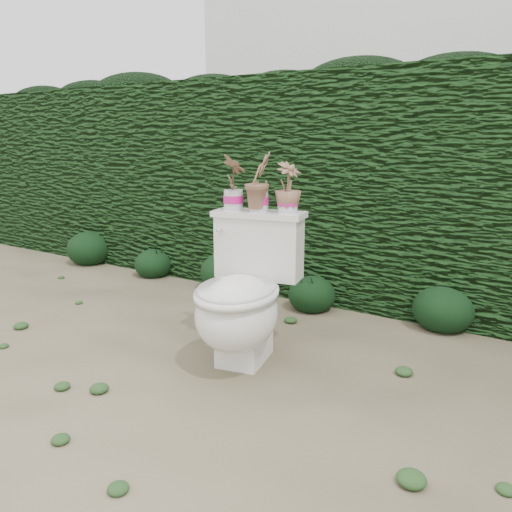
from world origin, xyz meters
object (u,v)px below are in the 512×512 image
Objects in this scene: potted_plant_right at (288,189)px; potted_plant_center at (259,183)px; potted_plant_left at (233,184)px; toilet at (243,298)px.

potted_plant_center is at bearing 119.66° from potted_plant_right.
potted_plant_center is (0.14, 0.03, 0.01)m from potted_plant_left.
potted_plant_center reaches higher than potted_plant_right.
potted_plant_center is (-0.05, 0.23, 0.57)m from toilet.
potted_plant_center is at bearing -144.66° from potted_plant_left.
toilet is 2.57× the size of potted_plant_center.
potted_plant_center is 0.17m from potted_plant_right.
potted_plant_center reaches higher than potted_plant_left.
toilet is at bearing 175.64° from potted_plant_right.
potted_plant_left reaches higher than potted_plant_right.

